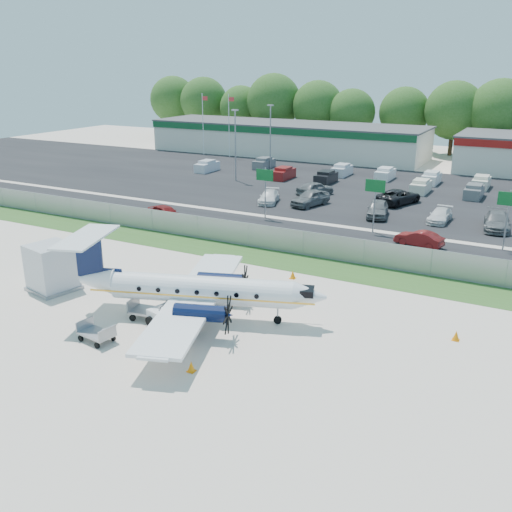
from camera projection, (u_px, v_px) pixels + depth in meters
The scene contains 32 objects.
ground at pixel (209, 321), 33.93m from camera, with size 170.00×170.00×0.00m, color beige.
grass_verge at pixel (292, 262), 43.97m from camera, with size 170.00×4.00×0.02m, color #2D561E.
access_road at pixel (326, 239), 49.82m from camera, with size 170.00×8.00×0.02m, color black.
parking_lot at pixel (391, 193), 67.39m from camera, with size 170.00×32.00×0.02m, color black.
perimeter_fence at pixel (303, 243), 45.32m from camera, with size 120.00×0.06×1.99m.
building_west at pixel (286, 139), 95.61m from camera, with size 46.40×12.40×5.24m.
sign_left at pixel (265, 182), 55.49m from camera, with size 1.80×0.26×5.00m.
sign_mid at pixel (375, 193), 50.60m from camera, with size 1.80×0.26×5.00m.
sign_right at pixel (509, 207), 45.71m from camera, with size 1.80×0.26×5.00m.
flagpole_west at pixel (203, 121), 94.11m from camera, with size 1.06×0.12×10.00m.
flagpole_east at pixel (229, 122), 91.89m from camera, with size 1.06×0.12×10.00m.
light_pole_nw at pixel (235, 140), 72.94m from camera, with size 0.90×0.35×9.09m.
light_pole_sw at pixel (270, 132), 81.30m from camera, with size 0.90×0.35×9.09m.
tree_line at pixel (445, 155), 95.84m from camera, with size 112.00×6.00×14.00m, color #254E17, non-canonical shape.
aircraft at pixel (197, 289), 33.74m from camera, with size 15.72×15.32×4.82m.
pushback_tug at pixel (173, 317), 32.88m from camera, with size 2.99×2.49×1.45m.
baggage_cart_near at pixel (96, 333), 31.32m from camera, with size 2.15×1.47×1.05m.
baggage_cart_far at pixel (149, 310), 34.05m from camera, with size 2.43×1.67×1.18m.
service_container at pixel (52, 269), 38.23m from camera, with size 3.40×3.40×3.16m.
cone_nose at pixel (456, 336), 31.49m from camera, with size 0.40×0.40×0.57m.
cone_port_wing at pixel (191, 367), 28.28m from camera, with size 0.40×0.40×0.57m.
cone_starboard_wing at pixel (293, 275), 40.57m from camera, with size 0.42×0.42×0.60m.
road_car_west at pixel (166, 220), 55.73m from camera, with size 1.76×4.38×1.49m, color maroon.
road_car_mid at pixel (418, 246), 47.85m from camera, with size 1.40×4.01×1.32m, color maroon.
parked_car_a at pixel (269, 203), 62.76m from camera, with size 1.87×4.60×1.33m, color silver.
parked_car_b at pixel (310, 206), 61.49m from camera, with size 2.03×5.04×1.72m, color #595B5E.
parked_car_c at pixel (377, 217), 57.04m from camera, with size 1.96×4.88×1.66m, color #595B5E.
parked_car_d at pixel (439, 222), 55.19m from camera, with size 1.79×4.40×1.28m, color silver.
parked_car_e at pixel (496, 229), 52.71m from camera, with size 2.20×5.41×1.57m, color #595B5E.
parked_car_f at pixel (315, 196), 66.08m from camera, with size 2.00×4.96×1.69m, color #595B5E.
parked_car_g at pixel (398, 204), 62.34m from camera, with size 2.69×5.84×1.62m, color black.
far_parking_rows at pixel (401, 186), 71.58m from camera, with size 56.00×10.00×1.60m, color gray, non-canonical shape.
Camera 1 is at (16.99, -25.97, 14.53)m, focal length 40.00 mm.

